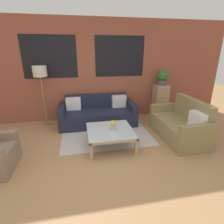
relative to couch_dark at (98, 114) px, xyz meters
The scene contains 10 objects.
ground_plane 1.98m from the couch_dark, 96.59° to the right, with size 16.00×16.00×0.00m, color #AD7F51.
wall_back_brick 1.25m from the couch_dark, 114.76° to the left, with size 8.40×0.09×2.80m.
rug 0.77m from the couch_dark, 79.81° to the right, with size 2.14×1.56×0.00m.
couch_dark is the anchor object (origin of this frame).
settee_vintage 2.18m from the couch_dark, 33.57° to the right, with size 0.80×1.55×0.92m.
coffee_table 1.28m from the couch_dark, 84.26° to the right, with size 0.96×0.96×0.37m.
floor_lamp 1.81m from the couch_dark, behind, with size 0.35×0.35×1.60m.
drawer_cabinet 1.99m from the couch_dark, ahead, with size 0.40×0.39×0.99m.
potted_plant 2.19m from the couch_dark, ahead, with size 0.31×0.31×0.44m.
flower_vase 1.31m from the couch_dark, 81.47° to the right, with size 0.13×0.13×0.21m.
Camera 1 is at (-0.24, -2.64, 1.98)m, focal length 28.00 mm.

